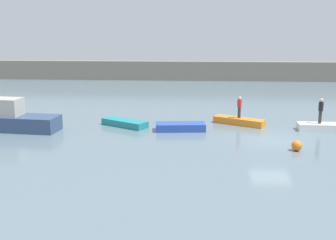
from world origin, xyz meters
The scene contains 10 objects.
ground_plane centered at (0.00, 0.00, 0.00)m, with size 120.00×120.00×0.00m, color slate.
embankment_wall centered at (0.00, 29.33, 1.25)m, with size 80.00×1.20×2.51m, color gray.
motorboat centered at (-17.33, 1.48, 0.75)m, with size 6.08×2.56×2.23m.
rowboat_teal centered at (-9.94, 3.14, 0.23)m, with size 3.50×1.14×0.47m, color teal.
rowboat_blue centered at (-5.88, 2.12, 0.26)m, with size 3.40×1.28×0.52m, color #2B4CAD.
rowboat_orange centered at (-1.66, 4.20, 0.24)m, with size 3.75×0.92×0.49m, color orange.
rowboat_white centered at (3.73, 2.78, 0.24)m, with size 2.92×1.09×0.49m, color white.
person_dark_shirt centered at (3.73, 2.78, 1.48)m, with size 0.32×0.32×1.76m.
person_red_shirt centered at (-1.66, 4.20, 1.37)m, with size 0.32×0.32×1.59m.
mooring_buoy centered at (1.01, -2.21, 0.30)m, with size 0.61×0.61×0.61m, color orange.
Camera 1 is at (-4.98, -25.72, 7.07)m, focal length 44.38 mm.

